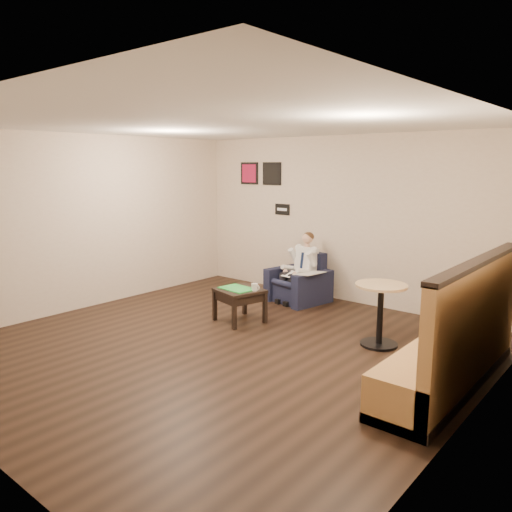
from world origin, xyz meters
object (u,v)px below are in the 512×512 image
Objects in this scene: green_folder at (237,288)px; smartphone at (251,288)px; side_table at (240,305)px; armchair at (298,278)px; coffee_mug at (255,287)px; banquette at (450,322)px; cafe_table at (380,315)px; seated_man at (294,270)px.

green_folder reaches higher than smartphone.
green_folder reaches higher than side_table.
coffee_mug is (0.21, -1.41, 0.14)m from armchair.
side_table is 0.31m from smartphone.
side_table is at bearing 176.43° from banquette.
side_table is at bearing 18.93° from green_folder.
banquette is (2.91, -0.27, 0.13)m from coffee_mug.
cafe_table is (1.96, 0.25, -0.09)m from smartphone.
cafe_table is at bearing 10.14° from coffee_mug.
armchair is at bearing 89.20° from side_table.
side_table is at bearing -80.36° from armchair.
armchair is 1.40× the size of side_table.
green_folder is at bearing -103.96° from smartphone.
cafe_table is (-1.08, 0.60, -0.27)m from banquette.
coffee_mug is at bearing -69.77° from seated_man.
cafe_table is (2.06, 0.41, 0.16)m from side_table.
banquette is (3.17, -0.18, 0.18)m from green_folder.
banquette is at bearing -17.93° from armchair.
seated_man reaches higher than smartphone.
banquette is at bearing -3.57° from side_table.
coffee_mug reaches higher than side_table.
green_folder is (-0.04, -1.39, -0.06)m from seated_man.
coffee_mug reaches higher than green_folder.
banquette is 3.27× the size of cafe_table.
coffee_mug is (0.23, 0.08, 0.30)m from side_table.
armchair is 0.19m from seated_man.
banquette reaches higher than armchair.
cafe_table reaches higher than smartphone.
armchair is 1.04× the size of cafe_table.
green_folder is at bearing -161.07° from coffee_mug.
armchair is 1.33m from smartphone.
side_table is (-0.02, -1.49, -0.16)m from armchair.
smartphone is at bearing -76.22° from armchair.
armchair is at bearing 118.11° from smartphone.
armchair is 8.12× the size of coffee_mug.
green_folder is at bearing -161.07° from side_table.
smartphone is at bearing -75.02° from seated_man.
green_folder is 4.74× the size of coffee_mug.
banquette is (3.13, -1.58, 0.12)m from seated_man.
banquette reaches higher than smartphone.
side_table is 0.74× the size of cafe_table.
smartphone is at bearing 148.13° from coffee_mug.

